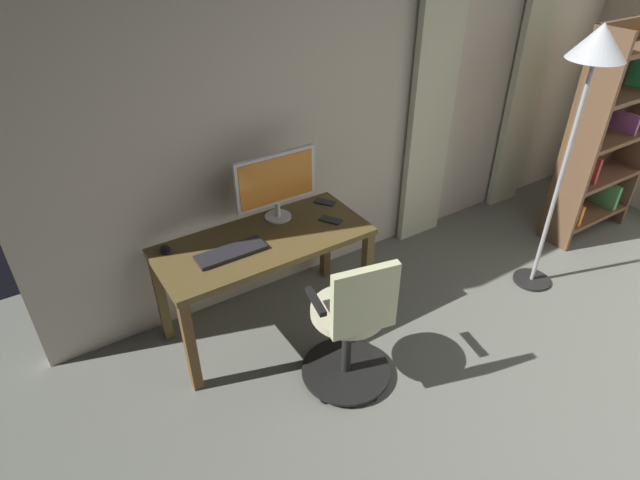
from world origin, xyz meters
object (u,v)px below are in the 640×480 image
object	(u,v)px
desk	(265,252)
bookshelf	(606,135)
office_chair	(352,327)
cell_phone_face_up	(325,202)
computer_mouse	(165,249)
computer_monitor	(276,182)
computer_keyboard	(231,252)
floor_lamp	(592,69)
cell_phone_by_monitor	(331,220)

from	to	relation	value
desk	bookshelf	xyz separation A→B (m)	(-2.97, 0.39, 0.28)
office_chair	cell_phone_face_up	xyz separation A→B (m)	(-0.41, -0.91, 0.27)
computer_mouse	desk	bearing A→B (deg)	160.70
computer_mouse	cell_phone_face_up	xyz separation A→B (m)	(-1.15, 0.02, -0.01)
computer_monitor	computer_keyboard	size ratio (longest dim) A/B	1.34
office_chair	computer_keyboard	bearing A→B (deg)	132.44
desk	office_chair	size ratio (longest dim) A/B	1.40
floor_lamp	bookshelf	bearing A→B (deg)	-163.16
bookshelf	floor_lamp	bearing A→B (deg)	16.84
computer_keyboard	cell_phone_by_monitor	xyz separation A→B (m)	(-0.72, 0.01, -0.01)
bookshelf	office_chair	bearing A→B (deg)	7.14
office_chair	cell_phone_face_up	distance (m)	1.04
office_chair	cell_phone_by_monitor	xyz separation A→B (m)	(-0.31, -0.69, 0.27)
computer_mouse	computer_keyboard	bearing A→B (deg)	143.52
office_chair	cell_phone_face_up	size ratio (longest dim) A/B	6.78
computer_keyboard	computer_mouse	xyz separation A→B (m)	(0.33, -0.24, 0.01)
computer_keyboard	floor_lamp	distance (m)	2.48
computer_monitor	cell_phone_face_up	xyz separation A→B (m)	(-0.37, 0.01, -0.26)
computer_keyboard	office_chair	bearing A→B (deg)	120.82
computer_monitor	cell_phone_face_up	bearing A→B (deg)	178.76
desk	office_chair	xyz separation A→B (m)	(-0.17, 0.74, -0.16)
computer_keyboard	bookshelf	size ratio (longest dim) A/B	0.24
computer_mouse	floor_lamp	bearing A→B (deg)	160.65
cell_phone_by_monitor	floor_lamp	world-z (taller)	floor_lamp
computer_keyboard	cell_phone_by_monitor	distance (m)	0.72
cell_phone_face_up	computer_mouse	bearing A→B (deg)	-34.78
bookshelf	floor_lamp	world-z (taller)	floor_lamp
computer_mouse	bookshelf	bearing A→B (deg)	170.64
computer_mouse	cell_phone_face_up	bearing A→B (deg)	178.86
cell_phone_by_monitor	cell_phone_face_up	distance (m)	0.25
office_chair	computer_keyboard	xyz separation A→B (m)	(0.41, -0.69, 0.27)
cell_phone_by_monitor	cell_phone_face_up	bearing A→B (deg)	-145.25
floor_lamp	computer_mouse	bearing A→B (deg)	-19.35
office_chair	computer_monitor	xyz separation A→B (m)	(-0.03, -0.92, 0.53)
computer_mouse	cell_phone_by_monitor	xyz separation A→B (m)	(-1.05, 0.25, -0.01)
cell_phone_by_monitor	bookshelf	world-z (taller)	bookshelf
computer_monitor	cell_phone_by_monitor	bearing A→B (deg)	139.74
cell_phone_by_monitor	floor_lamp	distance (m)	1.86
bookshelf	computer_mouse	bearing A→B (deg)	-9.36
office_chair	bookshelf	size ratio (longest dim) A/B	0.54
computer_keyboard	floor_lamp	bearing A→B (deg)	163.63
computer_monitor	floor_lamp	size ratio (longest dim) A/B	0.30
computer_monitor	computer_keyboard	bearing A→B (deg)	26.79
office_chair	bookshelf	bearing A→B (deg)	18.77
computer_monitor	computer_keyboard	distance (m)	0.56
desk	office_chair	distance (m)	0.77
computer_keyboard	computer_mouse	bearing A→B (deg)	-36.48
cell_phone_by_monitor	computer_mouse	bearing A→B (deg)	-44.31
cell_phone_face_up	bookshelf	bearing A→B (deg)	133.17
desk	floor_lamp	distance (m)	2.32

